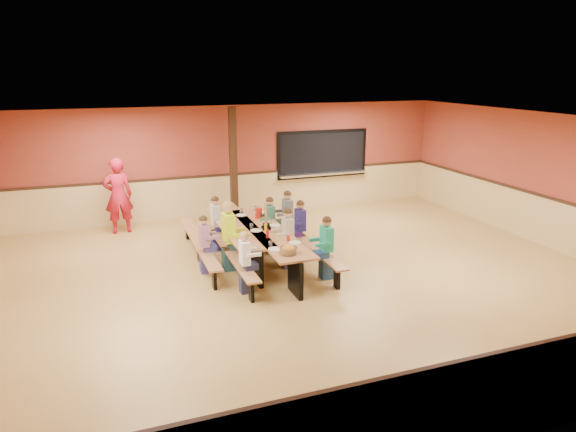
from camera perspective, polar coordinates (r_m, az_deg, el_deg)
name	(u,v)px	position (r m, az deg, el deg)	size (l,w,h in m)	color
ground	(301,279)	(10.05, 1.45, -6.99)	(12.00, 12.00, 0.00)	#A17A3D
room_envelope	(301,245)	(9.80, 1.47, -3.27)	(12.04, 10.04, 3.02)	brown
kitchen_pass_through	(323,156)	(15.03, 3.86, 6.67)	(2.78, 0.28, 1.38)	black
structural_post	(233,165)	(13.61, -6.09, 5.67)	(0.18, 0.18, 3.00)	black
cafeteria_table_main	(269,241)	(10.56, -2.15, -2.77)	(1.91, 3.70, 0.74)	#9F683F
cafeteria_table_second	(236,233)	(11.11, -5.76, -1.88)	(1.91, 3.70, 0.74)	#9F683F
seated_child_white_left	(245,263)	(9.28, -4.81, -5.21)	(0.34, 0.28, 1.15)	white
seated_adult_yellow	(229,237)	(10.33, -6.57, -2.29)	(0.46, 0.38, 1.41)	#C7EF17
seated_child_grey_left	(216,224)	(11.53, -8.03, -0.85)	(0.37, 0.31, 1.22)	#B8B8B8
seated_child_teal_right	(326,248)	(9.89, 4.29, -3.59)	(0.38, 0.31, 1.23)	#1F9C7A
seated_child_navy_right	(300,228)	(11.11, 1.36, -1.38)	(0.37, 0.30, 1.21)	navy
seated_child_char_right	(287,218)	(11.83, -0.06, -0.20)	(0.39, 0.32, 1.24)	#585E63
seated_child_purple_sec	(205,245)	(10.28, -9.26, -3.18)	(0.35, 0.28, 1.16)	#926187
seated_child_green_sec	(270,224)	(11.49, -2.03, -0.85)	(0.36, 0.29, 1.19)	#336C5A
seated_child_tan_sec	(288,238)	(10.42, -0.02, -2.50)	(0.38, 0.31, 1.24)	#B0A58B
standing_woman	(118,196)	(13.22, -18.34, 2.15)	(0.69, 0.45, 1.88)	#B8152C
punch_pitcher	(259,213)	(11.39, -3.29, 0.32)	(0.16, 0.16, 0.22)	#B02217
chip_bowl	(288,250)	(9.19, 0.03, -3.78)	(0.32, 0.32, 0.15)	orange
napkin_dispenser	(267,227)	(10.57, -2.40, -1.18)	(0.10, 0.14, 0.13)	black
condiment_mustard	(266,228)	(10.41, -2.49, -1.33)	(0.06, 0.06, 0.17)	yellow
condiment_ketchup	(267,234)	(10.05, -2.30, -1.97)	(0.06, 0.06, 0.17)	#B2140F
table_paddle	(266,223)	(10.59, -2.46, -0.73)	(0.16, 0.16, 0.56)	black
place_settings	(269,228)	(10.48, -2.16, -1.38)	(0.65, 3.30, 0.11)	beige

